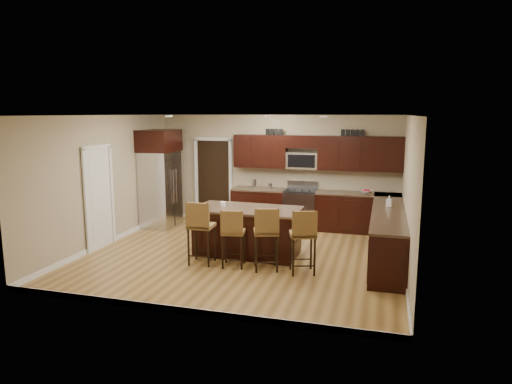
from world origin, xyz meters
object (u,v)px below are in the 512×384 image
(stool_extra, at_px, (303,234))
(stool_right, at_px, (266,232))
(stool_mid, at_px, (233,232))
(refrigerator, at_px, (160,178))
(range, at_px, (300,209))
(island, at_px, (247,233))
(stool_left, at_px, (200,226))

(stool_extra, bearing_deg, stool_right, 161.47)
(stool_mid, bearing_deg, refrigerator, 128.06)
(refrigerator, bearing_deg, stool_mid, -42.03)
(stool_right, height_order, refrigerator, refrigerator)
(stool_extra, bearing_deg, refrigerator, 130.07)
(stool_extra, bearing_deg, range, 82.55)
(range, relative_size, stool_right, 0.98)
(island, bearing_deg, range, 76.57)
(stool_mid, height_order, refrigerator, refrigerator)
(island, distance_m, stool_extra, 1.53)
(stool_extra, bearing_deg, stool_mid, 161.38)
(stool_mid, bearing_deg, range, 68.56)
(stool_left, relative_size, stool_mid, 1.11)
(island, xyz_separation_m, stool_extra, (1.25, -0.84, 0.28))
(island, xyz_separation_m, refrigerator, (-2.67, 1.55, 0.77))
(stool_mid, xyz_separation_m, stool_extra, (1.27, -0.00, 0.05))
(stool_right, xyz_separation_m, refrigerator, (-3.27, 2.39, 0.50))
(stool_mid, xyz_separation_m, refrigerator, (-2.65, 2.39, 0.54))
(stool_left, distance_m, refrigerator, 3.18)
(island, distance_m, stool_mid, 0.87)
(stool_left, bearing_deg, stool_extra, -2.68)
(island, xyz_separation_m, stool_mid, (-0.02, -0.84, 0.23))
(range, distance_m, island, 2.41)
(island, bearing_deg, stool_left, -125.23)
(refrigerator, bearing_deg, stool_left, -49.72)
(refrigerator, relative_size, stool_extra, 2.07)
(range, height_order, stool_mid, range)
(stool_left, bearing_deg, stool_right, -2.59)
(island, distance_m, stool_left, 1.10)
(range, relative_size, stool_extra, 0.98)
(island, relative_size, stool_right, 1.84)
(stool_mid, distance_m, stool_extra, 1.27)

